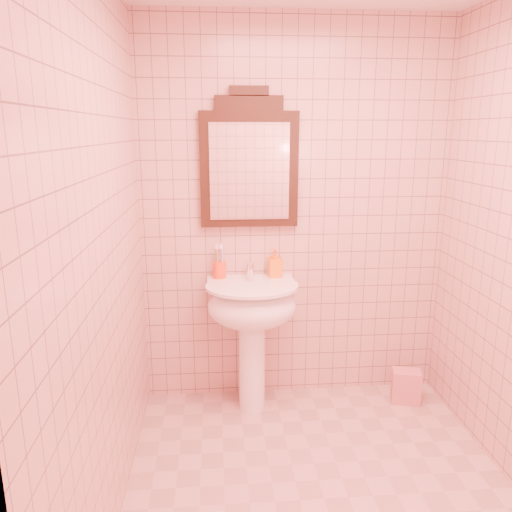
{
  "coord_description": "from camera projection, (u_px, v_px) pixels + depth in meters",
  "views": [
    {
      "loc": [
        -0.52,
        -2.1,
        1.8
      ],
      "look_at": [
        -0.3,
        0.55,
        1.13
      ],
      "focal_mm": 35.0,
      "sensor_mm": 36.0,
      "label": 1
    }
  ],
  "objects": [
    {
      "name": "floor",
      "position": [
        324.0,
        499.0,
        2.5
      ],
      "size": [
        2.2,
        2.2,
        0.0
      ],
      "primitive_type": "plane",
      "color": "tan",
      "rests_on": "ground"
    },
    {
      "name": "back_wall",
      "position": [
        295.0,
        216.0,
        3.26
      ],
      "size": [
        2.0,
        0.02,
        2.5
      ],
      "primitive_type": "cube",
      "color": "tan",
      "rests_on": "floor"
    },
    {
      "name": "pedestal_sink",
      "position": [
        252.0,
        315.0,
        3.16
      ],
      "size": [
        0.58,
        0.58,
        0.86
      ],
      "color": "white",
      "rests_on": "floor"
    },
    {
      "name": "faucet",
      "position": [
        250.0,
        270.0,
        3.23
      ],
      "size": [
        0.04,
        0.16,
        0.11
      ],
      "color": "white",
      "rests_on": "pedestal_sink"
    },
    {
      "name": "mirror",
      "position": [
        249.0,
        164.0,
        3.13
      ],
      "size": [
        0.62,
        0.06,
        0.86
      ],
      "color": "black",
      "rests_on": "back_wall"
    },
    {
      "name": "toothbrush_cup",
      "position": [
        219.0,
        270.0,
        3.24
      ],
      "size": [
        0.09,
        0.09,
        0.2
      ],
      "rotation": [
        0.0,
        0.0,
        0.1
      ],
      "color": "#E93D13",
      "rests_on": "pedestal_sink"
    },
    {
      "name": "soap_dispenser",
      "position": [
        275.0,
        263.0,
        3.25
      ],
      "size": [
        0.09,
        0.1,
        0.19
      ],
      "primitive_type": "imported",
      "rotation": [
        0.0,
        0.0,
        0.12
      ],
      "color": "orange",
      "rests_on": "pedestal_sink"
    },
    {
      "name": "towel",
      "position": [
        406.0,
        386.0,
        3.38
      ],
      "size": [
        0.21,
        0.17,
        0.23
      ],
      "primitive_type": "cube",
      "rotation": [
        0.0,
        0.0,
        -0.25
      ],
      "color": "#D37C7C",
      "rests_on": "floor"
    }
  ]
}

